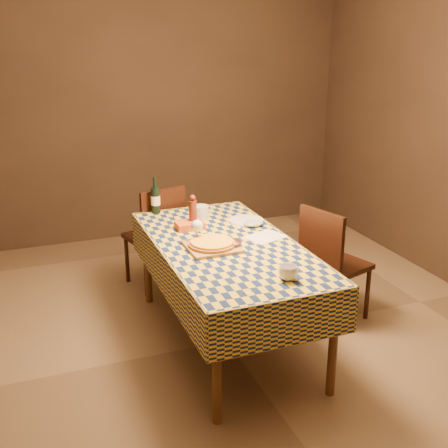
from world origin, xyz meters
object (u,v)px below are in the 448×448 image
at_px(cutting_board, 212,247).
at_px(dining_table, 227,254).
at_px(pizza, 212,243).
at_px(chair_right, 330,259).
at_px(bowl, 232,245).
at_px(white_plate, 246,221).
at_px(chair_far, 158,232).
at_px(wine_bottle, 156,200).

bearing_deg(cutting_board, dining_table, 18.42).
bearing_deg(pizza, chair_right, 3.43).
bearing_deg(chair_right, cutting_board, -176.57).
distance_m(cutting_board, pizza, 0.03).
relative_size(pizza, bowl, 2.47).
height_order(white_plate, chair_far, chair_far).
height_order(wine_bottle, chair_right, wine_bottle).
bearing_deg(bowl, cutting_board, 163.76).
height_order(pizza, white_plate, pizza).
xyz_separation_m(cutting_board, wine_bottle, (-0.16, 0.90, 0.10)).
bearing_deg(white_plate, cutting_board, -135.33).
bearing_deg(cutting_board, bowl, -16.24).
xyz_separation_m(pizza, chair_right, (0.98, 0.06, -0.28)).
bearing_deg(chair_right, wine_bottle, 143.41).
distance_m(chair_far, chair_right, 1.51).
relative_size(cutting_board, chair_far, 0.37).
bearing_deg(chair_right, dining_table, -178.80).
bearing_deg(chair_right, white_plate, 145.14).
distance_m(bowl, white_plate, 0.56).
bearing_deg(pizza, cutting_board, 0.00).
bearing_deg(bowl, chair_far, 101.22).
bearing_deg(chair_right, chair_far, 135.44).
bearing_deg(bowl, dining_table, 94.53).
bearing_deg(white_plate, chair_far, 128.18).
bearing_deg(pizza, wine_bottle, 100.11).
bearing_deg(cutting_board, wine_bottle, 100.11).
height_order(dining_table, cutting_board, cutting_board).
height_order(bowl, chair_right, chair_right).
xyz_separation_m(cutting_board, chair_far, (-0.10, 1.12, -0.26)).
relative_size(white_plate, chair_far, 0.29).
distance_m(pizza, wine_bottle, 0.92).
distance_m(bowl, wine_bottle, 0.99).
xyz_separation_m(cutting_board, white_plate, (0.44, 0.43, -0.00)).
relative_size(cutting_board, white_plate, 1.28).
bearing_deg(white_plate, pizza, -135.33).
bearing_deg(chair_far, cutting_board, -84.82).
relative_size(dining_table, white_plate, 6.90).
bearing_deg(wine_bottle, chair_far, 74.67).
bearing_deg(cutting_board, chair_far, 95.18).
xyz_separation_m(pizza, bowl, (0.13, -0.04, -0.01)).
relative_size(dining_table, wine_bottle, 6.19).
bearing_deg(dining_table, white_plate, 51.14).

